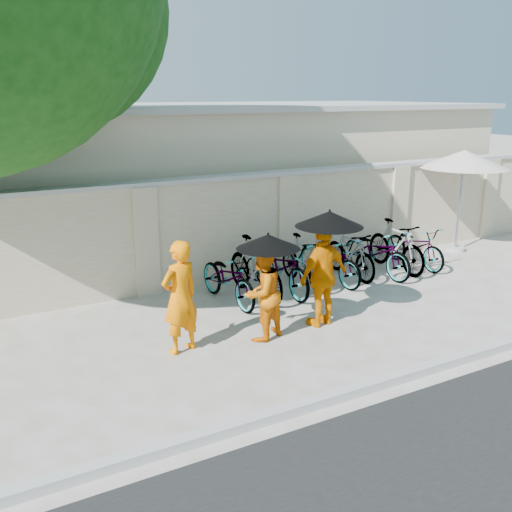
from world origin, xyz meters
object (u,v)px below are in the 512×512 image
monk_right (323,276)px  monk_left (180,297)px  patio_umbrella (464,160)px  monk_center (262,293)px

monk_right → monk_left: bearing=-15.0°
monk_left → patio_umbrella: (7.70, 1.98, 1.30)m
monk_center → monk_right: monk_right is taller
monk_center → patio_umbrella: 6.95m
monk_left → patio_umbrella: patio_umbrella is taller
monk_left → monk_right: size_ratio=1.01×
monk_left → patio_umbrella: size_ratio=0.70×
monk_right → patio_umbrella: size_ratio=0.70×
monk_center → patio_umbrella: (6.46, 2.15, 1.40)m
monk_left → monk_center: size_ratio=1.13×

